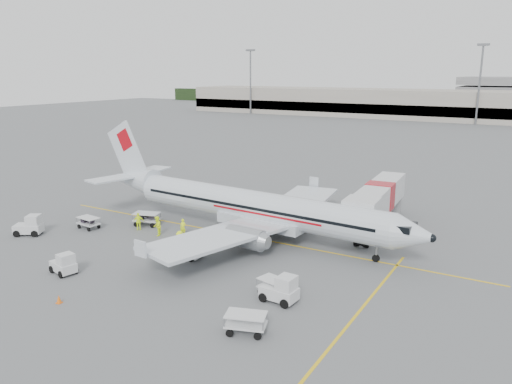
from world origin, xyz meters
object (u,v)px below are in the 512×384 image
tug_fore (279,288)px  tug_mid (63,263)px  tug_aft (28,225)px  aircraft (255,186)px  belt_loader (183,243)px  jet_bridge (379,206)px

tug_fore → tug_mid: (-16.23, -4.01, -0.11)m
tug_aft → aircraft: bearing=-0.6°
aircraft → belt_loader: (-2.35, -7.66, -3.60)m
jet_bridge → tug_aft: (-27.46, -18.55, -1.27)m
aircraft → tug_fore: aircraft is taller
jet_bridge → tug_mid: 28.74m
tug_fore → aircraft: bearing=130.4°
aircraft → jet_bridge: (9.08, 8.11, -2.54)m
aircraft → tug_fore: (8.20, -10.93, -3.82)m
jet_bridge → tug_aft: size_ratio=6.91×
tug_aft → belt_loader: bearing=-20.4°
aircraft → belt_loader: 8.79m
jet_bridge → tug_mid: jet_bridge is taller
aircraft → belt_loader: size_ratio=8.10×
jet_bridge → tug_fore: size_ratio=6.96×
jet_bridge → tug_aft: jet_bridge is taller
tug_mid → jet_bridge: bearing=65.8°
tug_mid → tug_aft: size_ratio=0.88×
jet_bridge → belt_loader: size_ratio=3.96×
jet_bridge → tug_fore: 19.10m
belt_loader → aircraft: bearing=69.9°
belt_loader → tug_fore: 11.04m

